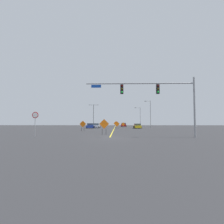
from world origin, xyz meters
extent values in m
plane|color=#2D2D30|center=(0.00, 0.00, 0.00)|extent=(175.17, 175.17, 0.00)
cube|color=yellow|center=(0.00, 48.66, 0.00)|extent=(0.16, 97.32, 0.01)
cylinder|color=gray|center=(9.29, 0.00, 3.33)|extent=(0.20, 0.20, 6.66)
cylinder|color=gray|center=(3.32, 0.00, 5.98)|extent=(11.94, 0.14, 0.14)
cube|color=black|center=(5.31, 0.00, 5.33)|extent=(0.34, 0.32, 1.05)
sphere|color=#3A0503|center=(5.31, -0.17, 5.68)|extent=(0.22, 0.22, 0.22)
sphere|color=#3C3106|center=(5.31, -0.17, 5.33)|extent=(0.22, 0.22, 0.22)
sphere|color=green|center=(5.31, -0.17, 4.98)|extent=(0.22, 0.22, 0.22)
cube|color=black|center=(1.33, 0.00, 5.33)|extent=(0.34, 0.32, 1.05)
sphere|color=#3A0503|center=(1.33, -0.17, 5.68)|extent=(0.22, 0.22, 0.22)
sphere|color=#3C3106|center=(1.33, -0.17, 5.33)|extent=(0.22, 0.22, 0.22)
sphere|color=green|center=(1.33, -0.17, 4.98)|extent=(0.22, 0.22, 0.22)
cube|color=#1447B7|center=(-1.54, 0.00, 5.69)|extent=(1.10, 0.03, 0.32)
cylinder|color=gray|center=(-8.96, 1.36, 1.07)|extent=(0.07, 0.07, 2.15)
cylinder|color=#B20F14|center=(-8.96, 1.36, 2.53)|extent=(0.76, 0.03, 0.76)
cylinder|color=white|center=(-8.96, 1.34, 2.53)|extent=(0.61, 0.01, 0.61)
cylinder|color=gray|center=(10.22, 33.16, 3.90)|extent=(0.16, 0.16, 7.80)
cylinder|color=gray|center=(9.51, 33.16, 7.65)|extent=(1.43, 0.08, 0.08)
cube|color=#262628|center=(8.79, 33.16, 7.65)|extent=(0.44, 0.24, 0.14)
cylinder|color=gray|center=(9.54, 51.61, 3.66)|extent=(0.16, 0.16, 7.32)
cylinder|color=gray|center=(8.58, 51.61, 7.17)|extent=(1.92, 0.08, 0.08)
cube|color=#262628|center=(7.62, 51.61, 7.17)|extent=(0.44, 0.24, 0.14)
cylinder|color=black|center=(-9.65, 62.38, 4.71)|extent=(0.16, 0.16, 9.42)
cylinder|color=black|center=(-10.62, 62.38, 9.27)|extent=(1.93, 0.08, 0.08)
cube|color=#262628|center=(-11.58, 62.38, 9.27)|extent=(0.44, 0.24, 0.14)
cylinder|color=black|center=(-8.69, 62.38, 9.27)|extent=(1.93, 0.08, 0.08)
cube|color=#262628|center=(-7.73, 62.38, 9.27)|extent=(0.44, 0.24, 0.14)
cube|color=orange|center=(-5.76, 15.23, 1.34)|extent=(1.28, 0.17, 1.28)
cylinder|color=black|center=(-6.01, 15.25, 0.34)|extent=(0.05, 0.05, 0.67)
cylinder|color=black|center=(-5.52, 15.20, 0.34)|extent=(0.05, 0.05, 0.67)
cube|color=orange|center=(0.74, 26.60, 1.25)|extent=(1.35, 0.17, 1.35)
cylinder|color=black|center=(0.48, 26.58, 0.28)|extent=(0.05, 0.05, 0.55)
cylinder|color=black|center=(1.00, 26.63, 0.28)|extent=(0.05, 0.05, 0.55)
cube|color=orange|center=(-0.93, 4.28, 1.45)|extent=(1.30, 0.11, 1.30)
cylinder|color=black|center=(-1.18, 4.27, 0.39)|extent=(0.05, 0.05, 0.78)
cylinder|color=black|center=(-0.67, 4.29, 0.39)|extent=(0.05, 0.05, 0.78)
cube|color=orange|center=(0.43, 31.39, 1.36)|extent=(1.26, 0.23, 1.27)
cylinder|color=black|center=(0.19, 31.36, 0.35)|extent=(0.05, 0.05, 0.71)
cylinder|color=black|center=(0.68, 31.43, 0.35)|extent=(0.05, 0.05, 0.71)
cube|color=orange|center=(2.60, 36.61, 1.13)|extent=(1.10, 0.20, 1.10)
cylinder|color=black|center=(2.39, 36.58, 0.28)|extent=(0.05, 0.05, 0.56)
cylinder|color=black|center=(2.81, 36.64, 0.28)|extent=(0.05, 0.05, 0.56)
cube|color=red|center=(3.21, 51.14, 0.53)|extent=(2.06, 3.93, 0.73)
cube|color=#333D47|center=(3.20, 50.95, 1.16)|extent=(1.76, 1.92, 0.53)
cylinder|color=black|center=(4.21, 52.43, 0.32)|extent=(0.26, 0.65, 0.64)
cylinder|color=black|center=(2.37, 52.53, 0.32)|extent=(0.26, 0.65, 0.64)
cylinder|color=black|center=(4.06, 49.75, 0.32)|extent=(0.26, 0.65, 0.64)
cylinder|color=black|center=(2.22, 49.85, 0.32)|extent=(0.26, 0.65, 0.64)
cube|color=gold|center=(6.28, 31.09, 0.48)|extent=(1.75, 4.34, 0.63)
cube|color=#333D47|center=(6.29, 30.88, 1.05)|extent=(1.57, 2.38, 0.52)
cylinder|color=black|center=(7.14, 32.62, 0.32)|extent=(0.22, 0.64, 0.64)
cylinder|color=black|center=(5.41, 32.61, 0.32)|extent=(0.22, 0.64, 0.64)
cylinder|color=black|center=(7.16, 29.58, 0.32)|extent=(0.22, 0.64, 0.64)
cylinder|color=black|center=(5.43, 29.57, 0.32)|extent=(0.22, 0.64, 0.64)
cube|color=#1E389E|center=(-6.72, 32.29, 0.50)|extent=(1.99, 3.86, 0.67)
cube|color=#333D47|center=(-6.72, 32.48, 1.11)|extent=(1.75, 1.86, 0.55)
cylinder|color=black|center=(-7.62, 30.93, 0.32)|extent=(0.24, 0.65, 0.64)
cylinder|color=black|center=(-5.74, 30.99, 0.32)|extent=(0.24, 0.65, 0.64)
cylinder|color=black|center=(-7.70, 33.59, 0.32)|extent=(0.24, 0.65, 0.64)
cylinder|color=black|center=(-5.81, 33.65, 0.32)|extent=(0.24, 0.65, 0.64)
cube|color=white|center=(-5.42, 35.76, 0.45)|extent=(1.84, 4.53, 0.58)
cube|color=#333D47|center=(-5.41, 35.98, 1.04)|extent=(1.61, 2.58, 0.61)
cylinder|color=black|center=(-6.31, 34.22, 0.32)|extent=(0.24, 0.65, 0.64)
cylinder|color=black|center=(-4.61, 34.17, 0.32)|extent=(0.24, 0.65, 0.64)
cylinder|color=black|center=(-6.22, 37.35, 0.32)|extent=(0.24, 0.65, 0.64)
cylinder|color=black|center=(-4.52, 37.30, 0.32)|extent=(0.24, 0.65, 0.64)
camera|label=1|loc=(0.83, -21.11, 1.67)|focal=30.66mm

